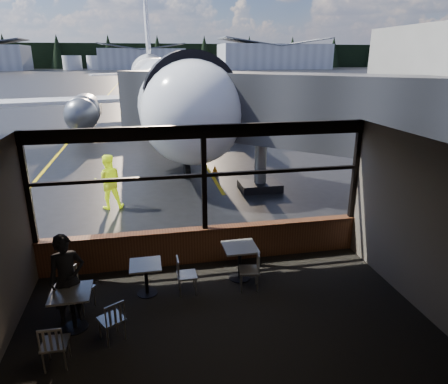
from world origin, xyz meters
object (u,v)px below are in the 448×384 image
object	(u,v)px
chair_left_s	(55,344)
passenger	(68,280)
chair_near_w	(187,275)
cone_wing	(92,131)
ground_crew	(108,182)
chair_mid_w	(80,290)
cafe_table_left	(73,310)
cafe_table_near	(240,262)
airliner	(160,49)
chair_near_e	(249,271)
cafe_table_mid	(146,279)
cone_nose	(215,170)
chair_mid_s	(111,319)
jet_bridge	(275,125)

from	to	relation	value
chair_left_s	passenger	bearing A→B (deg)	89.10
chair_near_w	cone_wing	xyz separation A→B (m)	(-4.20, 20.71, -0.21)
ground_crew	chair_mid_w	bearing A→B (deg)	82.81
cafe_table_left	cone_wing	xyz separation A→B (m)	(-1.94, 21.51, -0.18)
passenger	chair_mid_w	bearing A→B (deg)	52.24
cafe_table_near	cafe_table_left	world-z (taller)	cafe_table_near
airliner	cone_wing	xyz separation A→B (m)	(-4.87, -0.52, -5.33)
chair_near_w	ground_crew	xyz separation A→B (m)	(-2.03, 5.84, 0.51)
chair_left_s	ground_crew	size ratio (longest dim) A/B	0.46
cafe_table_near	passenger	size ratio (longest dim) A/B	0.45
chair_near_e	chair_left_s	size ratio (longest dim) A/B	1.05
cafe_table_mid	chair_left_s	bearing A→B (deg)	-128.67
chair_near_w	cone_nose	world-z (taller)	chair_near_w
chair_near_e	passenger	size ratio (longest dim) A/B	0.50
chair_left_s	chair_near_e	bearing A→B (deg)	25.44
cafe_table_mid	cone_wing	bearing A→B (deg)	99.17
chair_mid_w	passenger	world-z (taller)	passenger
cafe_table_mid	passenger	xyz separation A→B (m)	(-1.47, -0.66, 0.55)
chair_near_e	chair_mid_w	bearing A→B (deg)	101.71
airliner	cone_wing	world-z (taller)	airliner
chair_mid_s	passenger	bearing A→B (deg)	108.44
airliner	cafe_table_mid	bearing A→B (deg)	-95.82
cone_wing	cafe_table_near	bearing A→B (deg)	-74.92
cafe_table_left	chair_near_w	xyz separation A→B (m)	(2.26, 0.80, 0.03)
cafe_table_mid	ground_crew	distance (m)	5.85
chair_near_w	cafe_table_mid	bearing A→B (deg)	-99.10
chair_near_w	passenger	world-z (taller)	passenger
chair_left_s	cafe_table_mid	bearing A→B (deg)	53.08
cafe_table_near	cafe_table_mid	xyz separation A→B (m)	(-2.16, -0.24, -0.05)
cafe_table_near	cone_nose	bearing A→B (deg)	83.63
chair_near_w	chair_mid_w	size ratio (longest dim) A/B	0.93
chair_near_w	chair_mid_s	bearing A→B (deg)	-50.59
chair_mid_s	ground_crew	size ratio (longest dim) A/B	0.46
cafe_table_left	cone_wing	distance (m)	21.60
jet_bridge	cafe_table_near	xyz separation A→B (m)	(-2.93, -6.49, -2.11)
airliner	chair_mid_w	xyz separation A→B (m)	(-2.87, -21.41, -5.10)
ground_crew	cafe_table_near	bearing A→B (deg)	115.64
airliner	chair_mid_s	size ratio (longest dim) A/B	42.12
airliner	cafe_table_mid	xyz separation A→B (m)	(-1.55, -21.09, -5.19)
airliner	cafe_table_left	distance (m)	22.81
chair_near_w	passenger	bearing A→B (deg)	-77.69
cone_nose	ground_crew	bearing A→B (deg)	-142.45
chair_mid_s	chair_mid_w	world-z (taller)	chair_mid_w
chair_mid_s	cone_wing	world-z (taller)	chair_mid_s
chair_mid_s	cone_wing	size ratio (longest dim) A/B	1.88
ground_crew	jet_bridge	bearing A→B (deg)	-176.32
ground_crew	airliner	bearing A→B (deg)	-105.51
chair_mid_s	cone_nose	xyz separation A→B (m)	(3.78, 10.42, -0.20)
chair_mid_w	passenger	bearing A→B (deg)	10.05
airliner	ground_crew	xyz separation A→B (m)	(-2.70, -15.38, -4.62)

